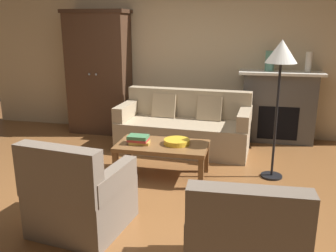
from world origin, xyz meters
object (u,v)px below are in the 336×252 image
(armchair_near_left, at_px, (79,197))
(fireplace, at_px, (278,106))
(armoire, at_px, (99,73))
(coffee_table, at_px, (162,148))
(couch, at_px, (184,128))
(fruit_bowl, at_px, (177,142))
(floor_lamp, at_px, (281,60))
(mantel_vase_cream, at_px, (309,62))
(mantel_vase_jade, at_px, (270,61))
(armchair_near_right, at_px, (244,247))
(book_stack, at_px, (139,140))

(armchair_near_left, bearing_deg, fireplace, 58.48)
(armoire, bearing_deg, coffee_table, -48.54)
(coffee_table, bearing_deg, couch, 86.03)
(fruit_bowl, relative_size, floor_lamp, 0.19)
(fireplace, distance_m, armchair_near_left, 3.65)
(armoire, xyz_separation_m, mantel_vase_cream, (3.33, 0.06, 0.24))
(mantel_vase_cream, bearing_deg, fireplace, 177.30)
(fireplace, xyz_separation_m, fruit_bowl, (-1.28, -1.74, -0.12))
(armchair_near_left, bearing_deg, armoire, 109.05)
(fireplace, relative_size, armchair_near_left, 1.43)
(fireplace, relative_size, coffee_table, 1.15)
(fireplace, height_order, mantel_vase_jade, mantel_vase_jade)
(fireplace, distance_m, armchair_near_right, 3.59)
(armoire, bearing_deg, mantel_vase_cream, 1.03)
(couch, xyz_separation_m, book_stack, (-0.36, -1.14, 0.16))
(coffee_table, xyz_separation_m, armchair_near_right, (1.01, -1.78, -0.05))
(mantel_vase_cream, xyz_separation_m, floor_lamp, (-0.51, -1.48, 0.16))
(book_stack, bearing_deg, couch, 72.56)
(coffee_table, xyz_separation_m, armchair_near_left, (-0.45, -1.33, -0.05))
(floor_lamp, bearing_deg, couch, 146.93)
(fruit_bowl, height_order, book_stack, book_stack)
(couch, bearing_deg, coffee_table, -93.97)
(armchair_near_right, xyz_separation_m, floor_lamp, (0.30, 2.05, 1.11))
(coffee_table, relative_size, mantel_vase_cream, 3.67)
(armoire, relative_size, fruit_bowl, 6.48)
(coffee_table, height_order, book_stack, book_stack)
(mantel_vase_jade, xyz_separation_m, armchair_near_left, (-1.72, -3.09, -0.96))
(fruit_bowl, height_order, mantel_vase_jade, mantel_vase_jade)
(armoire, height_order, floor_lamp, armoire)
(armchair_near_right, relative_size, floor_lamp, 0.53)
(armchair_near_left, height_order, floor_lamp, floor_lamp)
(coffee_table, height_order, mantel_vase_cream, mantel_vase_cream)
(fruit_bowl, bearing_deg, armchair_near_left, -114.51)
(couch, height_order, armchair_near_right, armchair_near_right)
(floor_lamp, bearing_deg, mantel_vase_jade, 91.85)
(book_stack, height_order, armchair_near_left, armchair_near_left)
(armchair_near_right, bearing_deg, armchair_near_left, 163.09)
(couch, bearing_deg, book_stack, -107.44)
(couch, distance_m, mantel_vase_jade, 1.67)
(coffee_table, bearing_deg, armchair_near_right, -60.28)
(book_stack, height_order, floor_lamp, floor_lamp)
(fireplace, xyz_separation_m, couch, (-1.38, -0.69, -0.25))
(couch, xyz_separation_m, fruit_bowl, (0.10, -1.05, 0.13))
(couch, relative_size, floor_lamp, 1.18)
(mantel_vase_cream, xyz_separation_m, armchair_near_left, (-2.28, -3.09, -0.95))
(armchair_near_right, bearing_deg, coffee_table, 119.72)
(mantel_vase_jade, bearing_deg, book_stack, -130.65)
(armchair_near_left, bearing_deg, fruit_bowl, 65.49)
(couch, distance_m, floor_lamp, 1.85)
(book_stack, bearing_deg, fireplace, 46.51)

